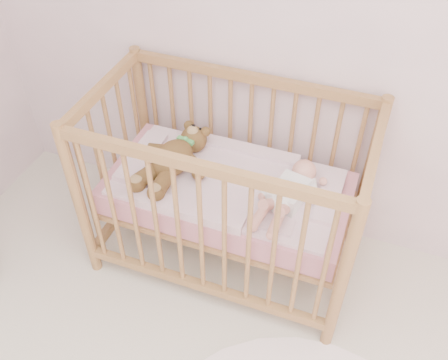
% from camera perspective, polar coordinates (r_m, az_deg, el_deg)
% --- Properties ---
extents(wall_back, '(4.00, 0.02, 2.70)m').
position_cam_1_polar(wall_back, '(2.30, 15.83, 17.91)').
color(wall_back, white).
rests_on(wall_back, floor).
extents(crib, '(1.36, 0.76, 1.00)m').
position_cam_1_polar(crib, '(2.54, 0.40, -1.25)').
color(crib, tan).
rests_on(crib, floor).
extents(mattress, '(1.22, 0.62, 0.13)m').
position_cam_1_polar(mattress, '(2.55, 0.39, -1.49)').
color(mattress, pink).
rests_on(mattress, crib).
extents(blanket, '(1.10, 0.58, 0.06)m').
position_cam_1_polar(blanket, '(2.49, 0.40, -0.26)').
color(blanket, pink).
rests_on(blanket, mattress).
extents(baby, '(0.36, 0.58, 0.13)m').
position_cam_1_polar(baby, '(2.37, 7.50, -1.12)').
color(baby, white).
rests_on(baby, blanket).
extents(teddy_bear, '(0.49, 0.62, 0.16)m').
position_cam_1_polar(teddy_bear, '(2.51, -5.92, 2.43)').
color(teddy_bear, brown).
rests_on(teddy_bear, blanket).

